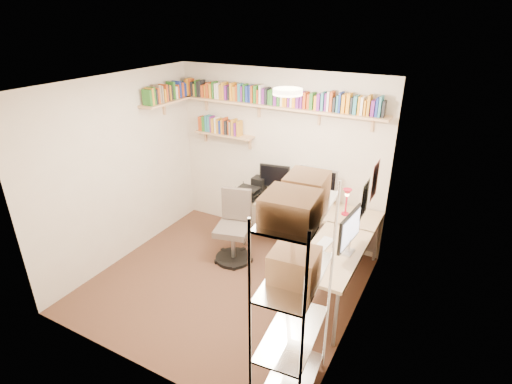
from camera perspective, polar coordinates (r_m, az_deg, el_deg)
ground at (r=5.27m, az=-4.41°, el=-12.88°), size 3.20×3.20×0.00m
room_shell at (r=4.50m, az=-4.98°, el=2.97°), size 3.24×3.04×2.52m
wall_shelves at (r=5.65m, az=-1.70°, el=12.54°), size 3.12×1.09×0.80m
corner_desk at (r=5.32m, az=7.18°, el=-3.28°), size 1.97×1.88×1.28m
office_chair at (r=5.52m, az=-3.15°, el=-5.64°), size 0.55×0.55×1.01m
wire_rack at (r=3.04m, az=5.66°, el=-8.69°), size 0.50×0.90×2.10m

